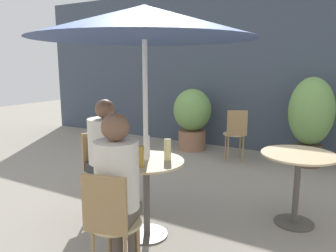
{
  "coord_description": "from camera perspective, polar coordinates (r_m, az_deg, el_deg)",
  "views": [
    {
      "loc": [
        1.6,
        -2.24,
        1.58
      ],
      "look_at": [
        0.02,
        0.53,
        0.98
      ],
      "focal_mm": 35.0,
      "sensor_mm": 36.0,
      "label": 1
    }
  ],
  "objects": [
    {
      "name": "ground_plane",
      "position": [
        3.18,
        -5.35,
        -19.24
      ],
      "size": [
        20.0,
        20.0,
        0.0
      ],
      "primitive_type": "plane",
      "color": "gray"
    },
    {
      "name": "storefront_wall",
      "position": [
        6.19,
        14.92,
        9.57
      ],
      "size": [
        10.0,
        0.06,
        3.0
      ],
      "color": "#3D4756",
      "rests_on": "ground_plane"
    },
    {
      "name": "cafe_table_near",
      "position": [
        3.04,
        -3.79,
        -9.32
      ],
      "size": [
        0.69,
        0.69,
        0.73
      ],
      "color": "#514C47",
      "rests_on": "ground_plane"
    },
    {
      "name": "cafe_table_far",
      "position": [
        3.48,
        21.67,
        -7.27
      ],
      "size": [
        0.72,
        0.72,
        0.73
      ],
      "color": "#514C47",
      "rests_on": "ground_plane"
    },
    {
      "name": "bistro_chair_0",
      "position": [
        3.62,
        -11.71,
        -6.47
      ],
      "size": [
        0.41,
        0.39,
        0.87
      ],
      "rotation": [
        0.0,
        0.0,
        1.3
      ],
      "color": "tan",
      "rests_on": "ground_plane"
    },
    {
      "name": "bistro_chair_1",
      "position": [
        2.4,
        -9.99,
        -15.59
      ],
      "size": [
        0.39,
        0.41,
        0.87
      ],
      "rotation": [
        0.0,
        0.0,
        -2.89
      ],
      "color": "tan",
      "rests_on": "ground_plane"
    },
    {
      "name": "bistro_chair_3",
      "position": [
        5.41,
        11.73,
        -0.77
      ],
      "size": [
        0.42,
        0.43,
        0.87
      ],
      "rotation": [
        0.0,
        0.0,
        3.65
      ],
      "color": "tan",
      "rests_on": "ground_plane"
    },
    {
      "name": "seated_person_0",
      "position": [
        3.46,
        -10.56,
        -3.82
      ],
      "size": [
        0.42,
        0.4,
        1.24
      ],
      "rotation": [
        0.0,
        0.0,
        1.3
      ],
      "color": "#2D2D33",
      "rests_on": "ground_plane"
    },
    {
      "name": "seated_person_1",
      "position": [
        2.43,
        -8.75,
        -9.57
      ],
      "size": [
        0.34,
        0.36,
        1.26
      ],
      "rotation": [
        0.0,
        0.0,
        3.39
      ],
      "color": "brown",
      "rests_on": "ground_plane"
    },
    {
      "name": "beer_glass_0",
      "position": [
        2.94,
        -7.63,
        -4.64
      ],
      "size": [
        0.06,
        0.06,
        0.16
      ],
      "color": "silver",
      "rests_on": "cafe_table_near"
    },
    {
      "name": "beer_glass_1",
      "position": [
        2.77,
        -4.75,
        -5.32
      ],
      "size": [
        0.06,
        0.06,
        0.18
      ],
      "color": "#B28433",
      "rests_on": "cafe_table_near"
    },
    {
      "name": "beer_glass_2",
      "position": [
        2.96,
        -0.08,
        -4.11
      ],
      "size": [
        0.06,
        0.06,
        0.19
      ],
      "color": "beige",
      "rests_on": "cafe_table_near"
    },
    {
      "name": "beer_glass_3",
      "position": [
        3.14,
        -3.73,
        -3.38
      ],
      "size": [
        0.06,
        0.06,
        0.18
      ],
      "color": "silver",
      "rests_on": "cafe_table_near"
    },
    {
      "name": "potted_plant_0",
      "position": [
        6.11,
        4.25,
        1.77
      ],
      "size": [
        0.7,
        0.7,
        1.14
      ],
      "color": "#93664C",
      "rests_on": "ground_plane"
    },
    {
      "name": "potted_plant_1",
      "position": [
        5.53,
        23.62,
        1.63
      ],
      "size": [
        0.68,
        0.68,
        1.4
      ],
      "color": "brown",
      "rests_on": "ground_plane"
    },
    {
      "name": "umbrella",
      "position": [
        2.87,
        -4.14,
        17.51
      ],
      "size": [
        1.91,
        1.91,
        2.07
      ],
      "color": "silver",
      "rests_on": "ground_plane"
    }
  ]
}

